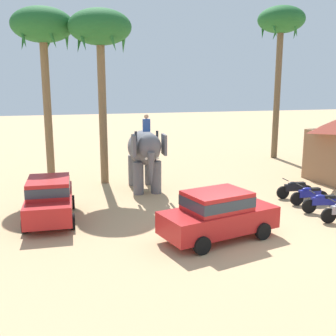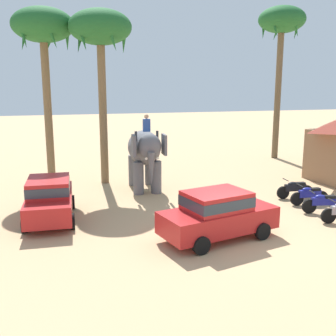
# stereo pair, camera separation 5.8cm
# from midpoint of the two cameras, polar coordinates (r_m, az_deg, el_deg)

# --- Properties ---
(ground_plane) EXTENTS (120.00, 120.00, 0.00)m
(ground_plane) POSITION_cam_midpoint_polar(r_m,az_deg,el_deg) (14.59, 8.52, -9.64)
(ground_plane) COLOR tan
(car_sedan_foreground) EXTENTS (4.38, 2.62, 1.70)m
(car_sedan_foreground) POSITION_cam_midpoint_polar(r_m,az_deg,el_deg) (14.12, 7.14, -6.33)
(car_sedan_foreground) COLOR red
(car_sedan_foreground) RESTS_ON ground
(car_parked_far_side) EXTENTS (2.03, 4.18, 1.70)m
(car_parked_far_side) POSITION_cam_midpoint_polar(r_m,az_deg,el_deg) (16.54, -16.29, -4.00)
(car_parked_far_side) COLOR red
(car_parked_far_side) RESTS_ON ground
(elephant_with_mahout) EXTENTS (1.78, 3.92, 3.88)m
(elephant_with_mahout) POSITION_cam_midpoint_polar(r_m,az_deg,el_deg) (20.19, -3.20, 2.36)
(elephant_with_mahout) COLOR slate
(elephant_with_mahout) RESTS_ON ground
(motorcycle_fourth_in_row) EXTENTS (1.78, 0.61, 0.94)m
(motorcycle_fourth_in_row) POSITION_cam_midpoint_polar(r_m,az_deg,el_deg) (18.05, 21.14, -4.55)
(motorcycle_fourth_in_row) COLOR black
(motorcycle_fourth_in_row) RESTS_ON ground
(motorcycle_far_in_row) EXTENTS (1.80, 0.55, 0.94)m
(motorcycle_far_in_row) POSITION_cam_midpoint_polar(r_m,az_deg,el_deg) (19.07, 19.42, -3.57)
(motorcycle_far_in_row) COLOR black
(motorcycle_far_in_row) RESTS_ON ground
(motorcycle_end_of_row) EXTENTS (1.80, 0.55, 0.94)m
(motorcycle_end_of_row) POSITION_cam_midpoint_polar(r_m,az_deg,el_deg) (19.93, 17.56, -2.79)
(motorcycle_end_of_row) COLOR black
(motorcycle_end_of_row) RESTS_ON ground
(palm_tree_behind_elephant) EXTENTS (3.20, 3.20, 9.01)m
(palm_tree_behind_elephant) POSITION_cam_midpoint_polar(r_m,az_deg,el_deg) (21.83, -9.44, 18.26)
(palm_tree_behind_elephant) COLOR brown
(palm_tree_behind_elephant) RESTS_ON ground
(palm_tree_near_hut) EXTENTS (3.20, 3.20, 9.17)m
(palm_tree_near_hut) POSITION_cam_midpoint_polar(r_m,az_deg,el_deg) (22.96, -17.14, 17.98)
(palm_tree_near_hut) COLOR brown
(palm_tree_near_hut) RESTS_ON ground
(palm_tree_left_of_road) EXTENTS (3.20, 3.20, 10.48)m
(palm_tree_left_of_road) POSITION_cam_midpoint_polar(r_m,az_deg,el_deg) (30.27, 15.78, 18.71)
(palm_tree_left_of_road) COLOR brown
(palm_tree_left_of_road) RESTS_ON ground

